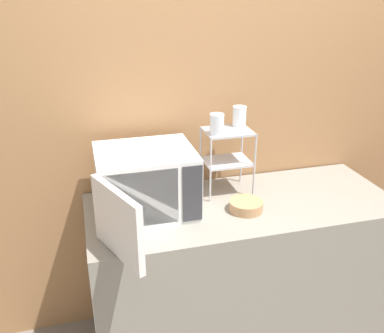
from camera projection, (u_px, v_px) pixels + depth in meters
The scene contains 7 objects.
wall_back at pixel (222, 110), 2.44m from camera, with size 8.00×0.06×2.60m.
counter at pixel (239, 272), 2.45m from camera, with size 1.64×0.66×0.89m.
microwave at pixel (145, 183), 2.12m from camera, with size 0.51×0.76×0.33m.
dish_rack at pixel (227, 148), 2.30m from camera, with size 0.26×0.20×0.36m.
glass_front_left at pixel (217, 124), 2.18m from camera, with size 0.07×0.07×0.11m.
glass_back_right at pixel (239, 116), 2.31m from camera, with size 0.07×0.07×0.11m.
bowl at pixel (246, 206), 2.19m from camera, with size 0.17×0.17×0.05m.
Camera 1 is at (-0.78, -1.54, 1.97)m, focal length 40.00 mm.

